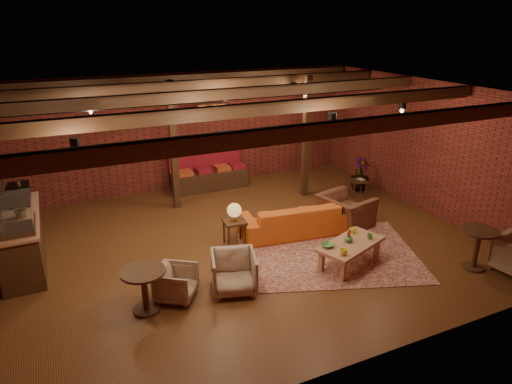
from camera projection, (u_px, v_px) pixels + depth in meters
name	position (u px, v px, depth m)	size (l,w,h in m)	color
floor	(238.00, 245.00, 9.75)	(10.00, 10.00, 0.00)	#432610
ceiling	(235.00, 94.00, 8.61)	(10.00, 8.00, 0.02)	black
wall_back	(181.00, 132.00, 12.57)	(10.00, 0.02, 3.20)	maroon
wall_front	(357.00, 266.00, 5.79)	(10.00, 0.02, 3.20)	maroon
wall_right	(426.00, 147.00, 11.13)	(0.02, 8.00, 3.20)	maroon
ceiling_beams	(236.00, 100.00, 8.65)	(9.80, 6.40, 0.22)	#311C10
ceiling_pipe	(208.00, 100.00, 10.09)	(0.12, 0.12, 9.60)	black
post_left	(174.00, 146.00, 11.15)	(0.16, 0.16, 3.20)	#311C10
post_right	(306.00, 138.00, 11.97)	(0.16, 0.16, 3.20)	#311C10
service_counter	(19.00, 227.00, 8.71)	(0.80, 2.50, 1.60)	#311C10
plant_counter	(21.00, 202.00, 8.77)	(0.35, 0.39, 0.30)	#337F33
banquette	(209.00, 172.00, 12.82)	(2.10, 0.70, 1.00)	maroon
service_sign	(212.00, 109.00, 11.78)	(0.86, 0.06, 0.30)	#F85418
ceiling_spotlights	(236.00, 112.00, 8.73)	(6.40, 4.40, 0.28)	black
rug	(327.00, 253.00, 9.41)	(3.58, 2.74, 0.01)	maroon
sofa	(294.00, 219.00, 10.17)	(2.43, 0.95, 0.71)	#C6591B
coffee_table	(350.00, 245.00, 8.82)	(1.56, 1.15, 0.73)	#A9724F
side_table_lamp	(234.00, 213.00, 9.52)	(0.49, 0.49, 0.95)	#311C10
round_table_left	(144.00, 284.00, 7.38)	(0.73, 0.73, 0.76)	#311C10
armchair_a	(176.00, 281.00, 7.80)	(0.63, 0.59, 0.65)	#C5B098
armchair_b	(234.00, 271.00, 8.00)	(0.77, 0.72, 0.79)	#C5B098
armchair_right	(346.00, 206.00, 10.52)	(1.12, 0.73, 0.98)	brown
side_table_book	(358.00, 181.00, 12.27)	(0.52, 0.52, 0.48)	#311C10
round_table_right	(477.00, 243.00, 8.66)	(0.70, 0.70, 0.82)	#311C10
plant_tall	(363.00, 142.00, 12.39)	(1.55, 1.55, 2.76)	#4C7F4C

